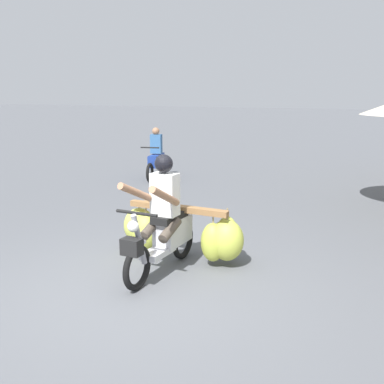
{
  "coord_description": "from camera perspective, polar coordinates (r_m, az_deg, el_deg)",
  "views": [
    {
      "loc": [
        2.65,
        -4.49,
        2.37
      ],
      "look_at": [
        -0.02,
        1.63,
        0.9
      ],
      "focal_mm": 42.99,
      "sensor_mm": 36.0,
      "label": 1
    }
  ],
  "objects": [
    {
      "name": "motorbike_main_loaded",
      "position": [
        6.38,
        -1.84,
        -4.76
      ],
      "size": [
        1.92,
        1.77,
        1.58
      ],
      "color": "black",
      "rests_on": "ground"
    },
    {
      "name": "ground_plane",
      "position": [
        5.73,
        -6.5,
        -12.13
      ],
      "size": [
        120.0,
        120.0,
        0.0
      ],
      "primitive_type": "plane",
      "color": "#56595E"
    },
    {
      "name": "motorbike_distant_ahead_left",
      "position": [
        12.73,
        -4.49,
        4.25
      ],
      "size": [
        0.59,
        1.6,
        1.4
      ],
      "color": "black",
      "rests_on": "ground"
    }
  ]
}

